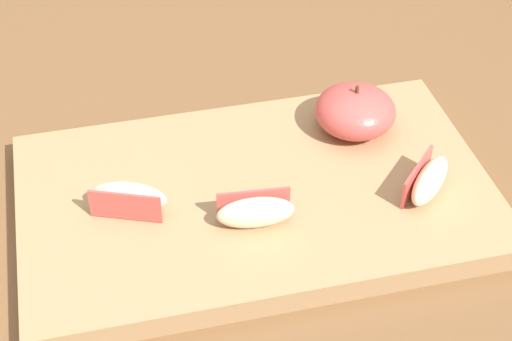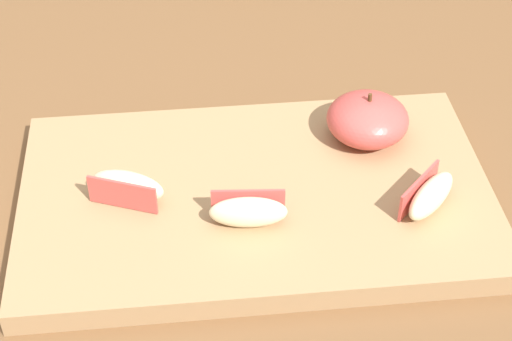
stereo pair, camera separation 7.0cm
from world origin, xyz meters
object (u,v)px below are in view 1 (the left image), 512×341
at_px(apple_wedge_near_knife, 429,180).
at_px(apple_wedge_middle, 255,212).
at_px(cutting_board, 256,197).
at_px(apple_half_skin_up, 355,111).
at_px(apple_wedge_left, 129,198).

xyz_separation_m(apple_wedge_near_knife, apple_wedge_middle, (-0.15, -0.00, 0.00)).
bearing_deg(cutting_board, apple_wedge_middle, -104.25).
bearing_deg(apple_half_skin_up, apple_wedge_middle, -139.10).
relative_size(apple_half_skin_up, apple_wedge_left, 1.12).
bearing_deg(apple_wedge_middle, cutting_board, 75.75).
bearing_deg(apple_wedge_middle, apple_wedge_near_knife, 1.25).
bearing_deg(cutting_board, apple_wedge_near_knife, -15.82).
bearing_deg(apple_half_skin_up, apple_wedge_near_knife, -72.46).
xyz_separation_m(apple_half_skin_up, apple_wedge_middle, (-0.12, -0.10, -0.01)).
height_order(apple_wedge_near_knife, apple_wedge_left, same).
xyz_separation_m(cutting_board, apple_wedge_left, (-0.11, -0.00, 0.02)).
height_order(apple_half_skin_up, apple_wedge_left, apple_half_skin_up).
bearing_deg(apple_wedge_near_knife, cutting_board, 164.18).
bearing_deg(apple_wedge_left, apple_wedge_near_knife, -8.56).
height_order(apple_wedge_near_knife, apple_wedge_middle, same).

